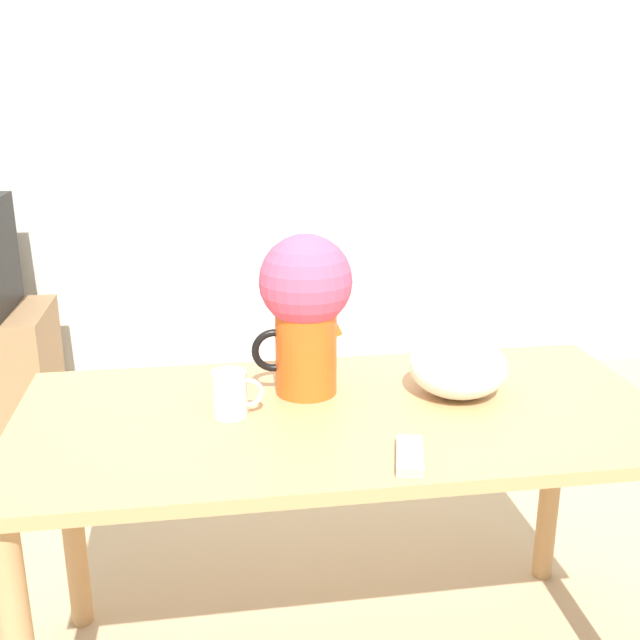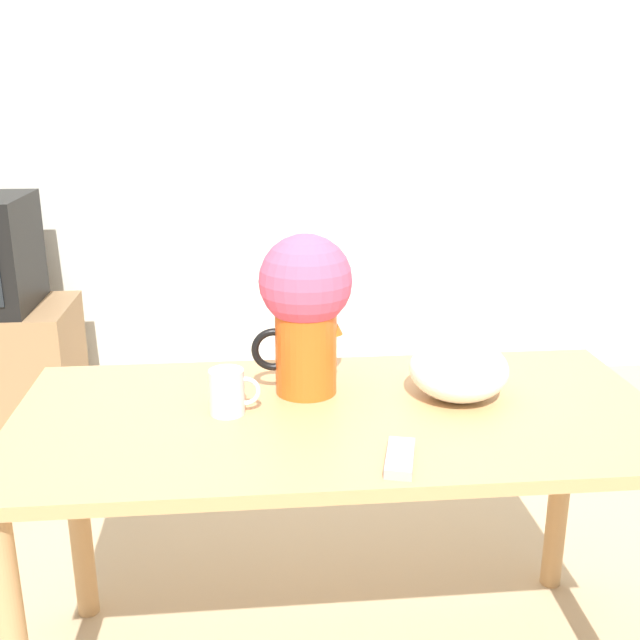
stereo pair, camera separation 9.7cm
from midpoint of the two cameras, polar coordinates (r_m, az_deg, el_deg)
The scene contains 6 objects.
wall_back at distance 3.63m, azimuth -1.32°, elevation 15.17°, with size 8.00×0.05×2.60m.
table at distance 1.78m, azimuth 3.08°, elevation -10.01°, with size 1.49×0.70×0.73m.
flower_vase at distance 1.76m, azimuth 0.47°, elevation 1.41°, with size 0.24×0.22×0.39m.
coffee_mug at distance 1.71m, azimuth -5.38°, elevation -5.49°, with size 0.12×0.08×0.10m.
white_bowl at distance 1.81m, azimuth 12.04°, elevation -3.71°, with size 0.23×0.23×0.14m.
remote_control at distance 1.52m, azimuth 7.97°, elevation -10.38°, with size 0.09×0.16×0.02m.
Camera 2 is at (-0.22, -1.66, 1.44)m, focal length 42.00 mm.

